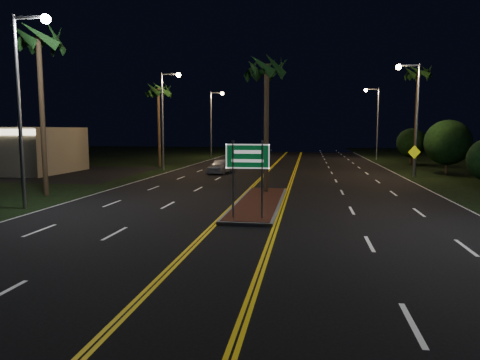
% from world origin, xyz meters
% --- Properties ---
extents(ground, '(120.00, 120.00, 0.00)m').
position_xyz_m(ground, '(0.00, 0.00, 0.00)').
color(ground, black).
rests_on(ground, ground).
extents(median_island, '(2.25, 10.25, 0.17)m').
position_xyz_m(median_island, '(0.00, 7.00, 0.08)').
color(median_island, gray).
rests_on(median_island, ground).
extents(highway_sign, '(1.80, 0.08, 3.20)m').
position_xyz_m(highway_sign, '(0.00, 2.80, 2.40)').
color(highway_sign, gray).
rests_on(highway_sign, ground).
extents(streetlight_left_near, '(1.91, 0.44, 9.00)m').
position_xyz_m(streetlight_left_near, '(-10.61, 4.00, 5.66)').
color(streetlight_left_near, gray).
rests_on(streetlight_left_near, ground).
extents(streetlight_left_mid, '(1.91, 0.44, 9.00)m').
position_xyz_m(streetlight_left_mid, '(-10.61, 24.00, 5.66)').
color(streetlight_left_mid, gray).
rests_on(streetlight_left_mid, ground).
extents(streetlight_left_far, '(1.91, 0.44, 9.00)m').
position_xyz_m(streetlight_left_far, '(-10.61, 44.00, 5.66)').
color(streetlight_left_far, gray).
rests_on(streetlight_left_far, ground).
extents(streetlight_right_mid, '(1.91, 0.44, 9.00)m').
position_xyz_m(streetlight_right_mid, '(10.61, 22.00, 5.66)').
color(streetlight_right_mid, gray).
rests_on(streetlight_right_mid, ground).
extents(streetlight_right_far, '(1.91, 0.44, 9.00)m').
position_xyz_m(streetlight_right_far, '(10.61, 42.00, 5.66)').
color(streetlight_right_far, gray).
rests_on(streetlight_right_far, ground).
extents(palm_median, '(2.40, 2.40, 8.30)m').
position_xyz_m(palm_median, '(0.00, 10.50, 7.28)').
color(palm_median, '#382819').
rests_on(palm_median, ground).
extents(palm_left_near, '(2.40, 2.40, 9.80)m').
position_xyz_m(palm_left_near, '(-12.50, 8.00, 8.68)').
color(palm_left_near, '#382819').
rests_on(palm_left_near, ground).
extents(palm_left_far, '(2.40, 2.40, 8.80)m').
position_xyz_m(palm_left_far, '(-12.80, 28.00, 7.75)').
color(palm_left_far, '#382819').
rests_on(palm_left_far, ground).
extents(palm_right_far, '(2.40, 2.40, 10.30)m').
position_xyz_m(palm_right_far, '(12.80, 30.00, 9.14)').
color(palm_right_far, '#382819').
rests_on(palm_right_far, ground).
extents(shrub_mid, '(3.78, 3.78, 4.62)m').
position_xyz_m(shrub_mid, '(14.00, 24.00, 2.73)').
color(shrub_mid, '#382819').
rests_on(shrub_mid, ground).
extents(shrub_far, '(3.24, 3.24, 3.96)m').
position_xyz_m(shrub_far, '(13.80, 36.00, 2.34)').
color(shrub_far, '#382819').
rests_on(shrub_far, ground).
extents(car_near, '(2.50, 4.69, 1.49)m').
position_xyz_m(car_near, '(-5.16, 22.18, 0.75)').
color(car_near, '#B2B2B8').
rests_on(car_near, ground).
extents(car_far, '(2.44, 5.46, 1.80)m').
position_xyz_m(car_far, '(-5.62, 36.21, 0.90)').
color(car_far, '#BABBC5').
rests_on(car_far, ground).
extents(warning_sign, '(1.03, 0.33, 2.54)m').
position_xyz_m(warning_sign, '(10.80, 21.59, 1.66)').
color(warning_sign, gray).
rests_on(warning_sign, ground).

